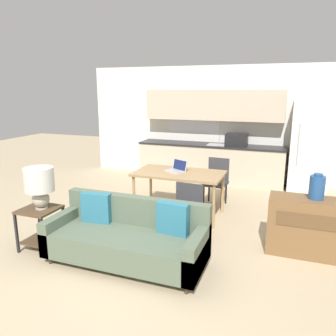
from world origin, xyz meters
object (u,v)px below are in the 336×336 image
table_lamp (39,184)px  credenza (312,227)px  couch (128,237)px  dining_chair_far_right (217,179)px  dining_table (179,176)px  side_table (40,222)px  laptop (177,168)px  dining_chair_near_right (192,207)px  vase (317,187)px  refrigerator (310,147)px

table_lamp → credenza: (3.44, 1.09, -0.55)m
couch → dining_chair_far_right: size_ratio=2.27×
table_lamp → dining_table: bearing=53.5°
side_table → table_lamp: (0.03, 0.01, 0.54)m
couch → laptop: 1.87m
side_table → credenza: bearing=17.6°
dining_chair_near_right → couch: bearing=61.7°
couch → dining_chair_near_right: 1.09m
side_table → table_lamp: size_ratio=1.03×
side_table → table_lamp: 0.54m
vase → dining_chair_near_right: size_ratio=0.38×
vase → dining_chair_near_right: vase is taller
dining_table → vase: 2.23m
table_lamp → laptop: 2.30m
couch → laptop: laptop is taller
side_table → vase: 3.70m
credenza → dining_chair_near_right: 1.62m
refrigerator → laptop: refrigerator is taller
refrigerator → laptop: 3.12m
table_lamp → vase: size_ratio=1.68×
side_table → credenza: 3.64m
credenza → dining_chair_near_right: (-1.61, -0.08, 0.10)m
laptop → refrigerator: bearing=71.9°
dining_table → side_table: 2.32m
couch → table_lamp: 1.39m
dining_chair_far_right → refrigerator: bearing=45.4°
dining_table → table_lamp: (-1.35, -1.83, 0.23)m
side_table → dining_chair_far_right: (1.87, 2.63, 0.09)m
dining_table → dining_chair_far_right: (0.49, 0.79, -0.22)m
dining_table → dining_chair_near_right: bearing=-60.0°
table_lamp → dining_chair_near_right: 2.13m
side_table → vase: size_ratio=1.74×
dining_chair_far_right → dining_chair_near_right: bearing=-86.8°
dining_table → vase: (2.10, -0.72, 0.23)m
dining_table → credenza: (2.09, -0.74, -0.32)m
dining_table → table_lamp: size_ratio=2.65×
couch → table_lamp: bearing=-175.6°
side_table → dining_chair_far_right: size_ratio=0.66×
dining_table → dining_chair_far_right: dining_chair_far_right is taller
side_table → vase: (3.48, 1.12, 0.54)m
table_lamp → dining_chair_far_right: 3.23m
credenza → laptop: (-2.15, 0.81, 0.43)m
side_table → dining_chair_near_right: size_ratio=0.66×
credenza → laptop: size_ratio=2.78×
dining_table → vase: bearing=-18.9°
side_table → table_lamp: bearing=19.9°
refrigerator → table_lamp: bearing=-130.4°
couch → dining_chair_near_right: (0.58, 0.91, 0.16)m
table_lamp → dining_chair_near_right: size_ratio=0.64×
vase → dining_chair_far_right: 2.26m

